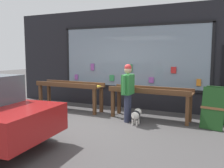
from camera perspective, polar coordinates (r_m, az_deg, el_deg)
ground_plane at (r=6.78m, az=-5.65°, el=-8.97°), size 40.00×40.00×0.00m
shopfront_facade at (r=8.64m, az=2.82°, el=5.80°), size 8.72×0.29×3.39m
display_table_left at (r=8.33m, az=-9.63°, el=-0.85°), size 2.36×0.64×0.94m
display_table_right at (r=7.13m, az=8.76°, el=-2.27°), size 2.36×0.64×0.91m
person_browsing at (r=6.78m, az=3.65°, el=-1.10°), size 0.23×0.64×1.58m
small_dog at (r=6.65m, az=5.55°, el=-6.98°), size 0.24×0.54×0.40m
sandwich_board_sign at (r=6.81m, az=22.55°, el=-4.88°), size 0.69×0.78×1.03m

